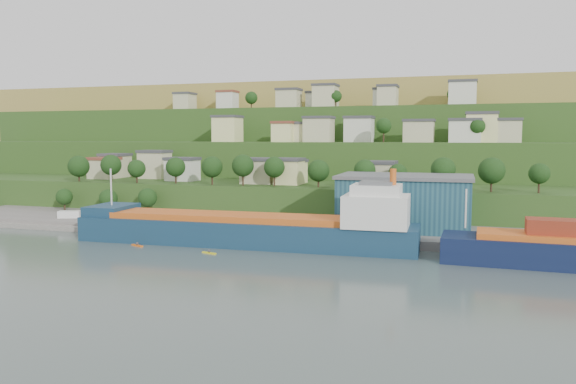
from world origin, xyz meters
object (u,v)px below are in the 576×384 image
at_px(cargo_ship_near, 254,231).
at_px(caravan, 70,216).
at_px(warehouse, 405,202).
at_px(kayak_orange, 137,245).

relative_size(cargo_ship_near, caravan, 13.30).
bearing_deg(caravan, warehouse, -15.16).
bearing_deg(cargo_ship_near, caravan, 166.48).
distance_m(warehouse, caravan, 88.70).
xyz_separation_m(cargo_ship_near, caravan, (-57.65, 11.68, -0.58)).
xyz_separation_m(cargo_ship_near, warehouse, (30.40, 20.65, 5.32)).
distance_m(caravan, kayak_orange, 39.33).
xyz_separation_m(caravan, kayak_orange, (33.67, -20.20, -2.27)).
distance_m(cargo_ship_near, kayak_orange, 25.61).
relative_size(cargo_ship_near, kayak_orange, 21.58).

